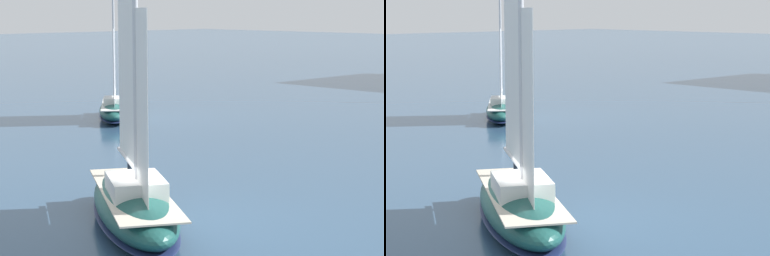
% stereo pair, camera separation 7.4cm
% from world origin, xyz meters
% --- Properties ---
extents(ground_plane, '(400.00, 400.00, 0.00)m').
position_xyz_m(ground_plane, '(0.00, 0.00, 0.00)').
color(ground_plane, '#2D4C6B').
extents(sailboat_main, '(10.06, 7.38, 13.72)m').
position_xyz_m(sailboat_main, '(0.01, -0.01, 1.08)').
color(sailboat_main, '#194C47').
rests_on(sailboat_main, ground).
extents(sailboat_moored_mid_channel, '(7.86, 6.88, 11.28)m').
position_xyz_m(sailboat_moored_mid_channel, '(-22.64, 16.60, 0.92)').
color(sailboat_moored_mid_channel, '#194C47').
rests_on(sailboat_moored_mid_channel, ground).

